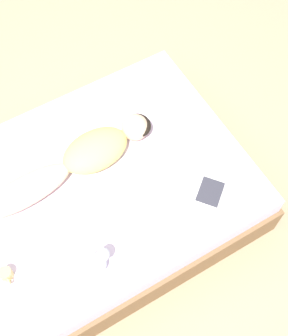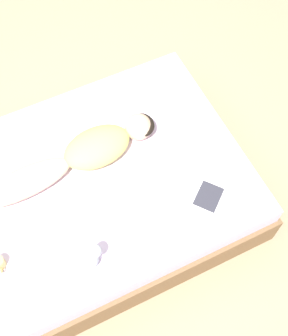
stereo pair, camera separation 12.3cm
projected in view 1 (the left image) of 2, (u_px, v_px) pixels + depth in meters
ground_plane at (93, 214)px, 3.65m from camera, size 12.00×12.00×0.00m
bed at (90, 201)px, 3.44m from camera, size 1.63×2.29×0.49m
person at (78, 160)px, 3.22m from camera, size 0.35×1.35×0.20m
open_magazine at (194, 187)px, 3.22m from camera, size 0.56×0.53×0.01m
coffee_mug at (6, 274)px, 2.89m from camera, size 0.12×0.08×0.08m
plush_toy at (99, 260)px, 2.89m from camera, size 0.13×0.15×0.18m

